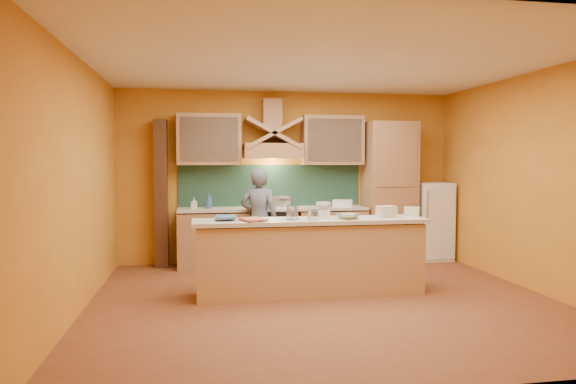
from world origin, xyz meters
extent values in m
cube|color=brown|center=(0.00, 0.00, 0.00)|extent=(5.50, 5.00, 0.01)
cube|color=white|center=(0.00, 0.00, 2.80)|extent=(5.50, 5.00, 0.01)
cube|color=orange|center=(0.00, 2.50, 1.40)|extent=(5.50, 0.02, 2.80)
cube|color=orange|center=(0.00, -2.50, 1.40)|extent=(5.50, 0.02, 2.80)
cube|color=orange|center=(-2.75, 0.00, 1.40)|extent=(0.02, 5.00, 2.80)
cube|color=orange|center=(2.75, 0.00, 1.40)|extent=(0.02, 5.00, 2.80)
cube|color=#A5744B|center=(-1.25, 2.20, 0.43)|extent=(1.10, 0.60, 0.86)
cube|color=#A5744B|center=(0.65, 2.20, 0.43)|extent=(1.10, 0.60, 0.86)
cube|color=beige|center=(-0.30, 2.20, 0.90)|extent=(3.00, 0.62, 0.04)
cube|color=black|center=(-0.30, 2.20, 0.45)|extent=(0.60, 0.58, 0.90)
cube|color=#1A3A2E|center=(-0.30, 2.48, 1.25)|extent=(3.00, 0.03, 0.70)
cube|color=#A5744B|center=(-0.30, 2.25, 1.82)|extent=(0.92, 0.50, 0.24)
cube|color=#A5744B|center=(-0.30, 2.35, 2.40)|extent=(0.30, 0.30, 0.50)
cube|color=#A5744B|center=(-1.30, 2.33, 2.00)|extent=(1.00, 0.35, 0.80)
cube|color=#A5744B|center=(0.70, 2.33, 2.00)|extent=(1.00, 0.35, 0.80)
cube|color=#A5744B|center=(1.65, 2.20, 1.15)|extent=(0.80, 0.60, 2.30)
cube|color=white|center=(2.40, 2.20, 0.65)|extent=(0.58, 0.60, 1.30)
cube|color=#472816|center=(-2.05, 2.35, 1.15)|extent=(0.20, 0.30, 2.30)
cube|color=tan|center=(-0.10, 0.30, 0.44)|extent=(2.80, 0.55, 0.88)
cube|color=beige|center=(-0.10, 0.30, 0.92)|extent=(2.90, 0.62, 0.05)
imported|color=slate|center=(-0.58, 1.72, 0.78)|extent=(0.67, 0.55, 1.57)
cylinder|color=#ADAEB4|center=(-0.38, 2.09, 0.99)|extent=(0.28, 0.28, 0.17)
cylinder|color=silver|center=(-0.09, 2.28, 0.97)|extent=(0.26, 0.26, 0.13)
imported|color=silver|center=(-1.54, 2.14, 1.01)|extent=(0.10, 0.10, 0.18)
imported|color=#364E95|center=(-1.31, 2.19, 1.05)|extent=(0.13, 0.13, 0.26)
imported|color=silver|center=(0.52, 2.16, 0.96)|extent=(0.31, 0.31, 0.08)
cube|color=silver|center=(0.84, 2.15, 0.98)|extent=(0.38, 0.34, 0.11)
imported|color=#B56240|center=(-0.95, 0.16, 0.96)|extent=(0.35, 0.41, 0.03)
imported|color=#3D5E86|center=(-1.27, 0.36, 0.98)|extent=(0.27, 0.35, 0.03)
cylinder|color=silver|center=(-0.34, 0.25, 1.03)|extent=(0.14, 0.14, 0.18)
cylinder|color=silver|center=(-0.11, 0.13, 1.01)|extent=(0.15, 0.15, 0.13)
cube|color=silver|center=(0.07, 0.33, 1.00)|extent=(0.14, 0.14, 0.11)
imported|color=white|center=(0.36, 0.21, 0.98)|extent=(0.35, 0.35, 0.07)
cube|color=#C4AAA2|center=(0.37, 0.35, 0.95)|extent=(0.27, 0.23, 0.02)
cube|color=beige|center=(0.90, 0.33, 1.02)|extent=(0.24, 0.20, 0.15)
cube|color=beige|center=(1.28, 0.41, 1.00)|extent=(0.24, 0.22, 0.12)
camera|label=1|loc=(-1.45, -5.88, 1.66)|focal=32.00mm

